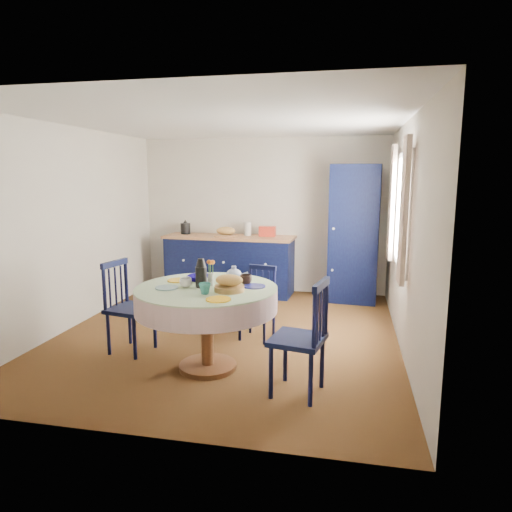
{
  "coord_description": "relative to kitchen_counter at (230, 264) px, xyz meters",
  "views": [
    {
      "loc": [
        1.4,
        -5.09,
        1.89
      ],
      "look_at": [
        0.31,
        0.2,
        0.94
      ],
      "focal_mm": 32.0,
      "sensor_mm": 36.0,
      "label": 1
    }
  ],
  "objects": [
    {
      "name": "chair_right",
      "position": [
        1.53,
        -3.3,
        0.04
      ],
      "size": [
        0.52,
        0.54,
        1.03
      ],
      "rotation": [
        0.0,
        0.0,
        -1.76
      ],
      "color": "black",
      "rests_on": "floor"
    },
    {
      "name": "wall_right",
      "position": [
        2.49,
        -1.96,
        0.77
      ],
      "size": [
        0.02,
        4.5,
        2.5
      ],
      "primitive_type": "cube",
      "color": "beige",
      "rests_on": "floor"
    },
    {
      "name": "floor",
      "position": [
        0.49,
        -1.96,
        -0.48
      ],
      "size": [
        4.5,
        4.5,
        0.0
      ],
      "primitive_type": "plane",
      "color": "black",
      "rests_on": "ground"
    },
    {
      "name": "chair_left",
      "position": [
        -0.43,
        -2.67,
        0.02
      ],
      "size": [
        0.5,
        0.52,
        0.99
      ],
      "rotation": [
        0.0,
        0.0,
        1.38
      ],
      "color": "black",
      "rests_on": "floor"
    },
    {
      "name": "mug_d",
      "position": [
        0.41,
        -2.65,
        0.4
      ],
      "size": [
        0.1,
        0.1,
        0.09
      ],
      "primitive_type": "imported",
      "color": "silver",
      "rests_on": "dining_table"
    },
    {
      "name": "chair_far",
      "position": [
        0.88,
        -1.99,
        -0.05
      ],
      "size": [
        0.45,
        0.44,
        0.85
      ],
      "rotation": [
        0.0,
        0.0,
        -0.22
      ],
      "color": "black",
      "rests_on": "floor"
    },
    {
      "name": "ceiling",
      "position": [
        0.49,
        -1.96,
        2.02
      ],
      "size": [
        4.5,
        4.5,
        0.0
      ],
      "primitive_type": "plane",
      "rotation": [
        3.14,
        0.0,
        0.0
      ],
      "color": "white",
      "rests_on": "wall_back"
    },
    {
      "name": "mug_c",
      "position": [
        0.91,
        -2.77,
        0.4
      ],
      "size": [
        0.12,
        0.12,
        0.1
      ],
      "primitive_type": "imported",
      "color": "black",
      "rests_on": "dining_table"
    },
    {
      "name": "pantry_cabinet",
      "position": [
        1.97,
        -0.11,
        0.55
      ],
      "size": [
        0.76,
        0.57,
        2.06
      ],
      "rotation": [
        0.0,
        0.0,
        -0.08
      ],
      "color": "black",
      "rests_on": "floor"
    },
    {
      "name": "mug_b",
      "position": [
        0.63,
        -3.21,
        0.4
      ],
      "size": [
        0.11,
        0.11,
        0.1
      ],
      "primitive_type": "imported",
      "color": "teal",
      "rests_on": "dining_table"
    },
    {
      "name": "cobalt_bowl",
      "position": [
        0.4,
        -2.72,
        0.38
      ],
      "size": [
        0.23,
        0.23,
        0.06
      ],
      "primitive_type": "imported",
      "color": "#0E0470",
      "rests_on": "dining_table"
    },
    {
      "name": "wall_back",
      "position": [
        0.49,
        0.29,
        0.77
      ],
      "size": [
        4.0,
        0.02,
        2.5
      ],
      "primitive_type": "cube",
      "color": "beige",
      "rests_on": "floor"
    },
    {
      "name": "window",
      "position": [
        2.45,
        -1.66,
        1.04
      ],
      "size": [
        0.1,
        1.74,
        1.45
      ],
      "color": "white",
      "rests_on": "wall_right"
    },
    {
      "name": "kitchen_counter",
      "position": [
        0.0,
        0.0,
        0.0
      ],
      "size": [
        2.13,
        0.75,
        1.18
      ],
      "rotation": [
        0.0,
        0.0,
        -0.05
      ],
      "color": "black",
      "rests_on": "floor"
    },
    {
      "name": "wall_left",
      "position": [
        -1.51,
        -1.96,
        0.77
      ],
      "size": [
        0.02,
        4.5,
        2.5
      ],
      "primitive_type": "cube",
      "color": "beige",
      "rests_on": "floor"
    },
    {
      "name": "mug_a",
      "position": [
        0.37,
        -3.0,
        0.4
      ],
      "size": [
        0.12,
        0.12,
        0.09
      ],
      "primitive_type": "imported",
      "color": "silver",
      "rests_on": "dining_table"
    },
    {
      "name": "dining_table",
      "position": [
        0.57,
        -2.96,
        0.22
      ],
      "size": [
        1.37,
        1.37,
        1.11
      ],
      "color": "#532E17",
      "rests_on": "floor"
    }
  ]
}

